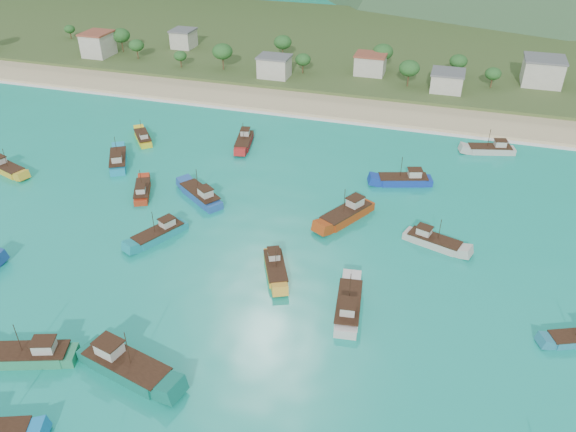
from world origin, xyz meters
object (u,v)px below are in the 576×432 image
(boat_1, at_px, (7,169))
(boat_15, at_px, (275,269))
(boat_23, at_px, (347,215))
(boat_19, at_px, (126,366))
(boat_28, at_px, (244,142))
(boat_16, at_px, (433,242))
(boat_2, at_px, (159,234))
(boat_13, at_px, (490,150))
(boat_22, at_px, (118,161))
(boat_21, at_px, (143,138))
(boat_3, at_px, (142,192))
(boat_8, at_px, (348,307))
(boat_10, at_px, (404,180))
(boat_14, at_px, (31,356))
(boat_20, at_px, (201,196))

(boat_1, bearing_deg, boat_15, 94.88)
(boat_1, xyz_separation_m, boat_23, (73.07, 2.99, 0.19))
(boat_19, distance_m, boat_28, 69.86)
(boat_16, bearing_deg, boat_2, -58.11)
(boat_2, height_order, boat_13, boat_13)
(boat_22, bearing_deg, boat_21, 64.53)
(boat_19, height_order, boat_22, boat_19)
(boat_19, height_order, boat_21, boat_19)
(boat_21, bearing_deg, boat_22, -125.02)
(boat_3, relative_size, boat_16, 0.90)
(boat_3, xyz_separation_m, boat_8, (46.18, -21.81, 0.23))
(boat_15, bearing_deg, boat_22, -55.50)
(boat_15, xyz_separation_m, boat_21, (-45.59, 38.63, -0.06))
(boat_2, height_order, boat_3, boat_2)
(boat_22, bearing_deg, boat_2, -75.95)
(boat_10, bearing_deg, boat_16, -176.91)
(boat_16, bearing_deg, boat_22, -81.59)
(boat_14, height_order, boat_16, boat_14)
(boat_14, distance_m, boat_21, 69.27)
(boat_19, height_order, boat_20, boat_19)
(boat_8, distance_m, boat_16, 23.38)
(boat_19, bearing_deg, boat_21, -139.04)
(boat_20, bearing_deg, boat_28, 37.01)
(boat_3, bearing_deg, boat_21, 93.76)
(boat_1, height_order, boat_16, boat_1)
(boat_1, xyz_separation_m, boat_15, (65.39, -15.97, -0.05))
(boat_10, xyz_separation_m, boat_21, (-61.70, 3.17, -0.19))
(boat_3, xyz_separation_m, boat_19, (21.14, -41.62, 0.46))
(boat_13, bearing_deg, boat_8, 147.80)
(boat_2, xyz_separation_m, boat_23, (30.20, 15.68, 0.18))
(boat_16, bearing_deg, boat_19, -23.58)
(boat_3, height_order, boat_15, boat_15)
(boat_23, bearing_deg, boat_14, 83.64)
(boat_3, relative_size, boat_20, 0.85)
(boat_20, height_order, boat_22, boat_20)
(boat_15, height_order, boat_20, boat_20)
(boat_3, bearing_deg, boat_14, -104.80)
(boat_2, relative_size, boat_10, 0.93)
(boat_3, xyz_separation_m, boat_15, (33.04, -16.00, 0.07))
(boat_3, relative_size, boat_19, 0.68)
(boat_2, bearing_deg, boat_28, -64.73)
(boat_13, relative_size, boat_23, 0.89)
(boat_3, distance_m, boat_21, 25.87)
(boat_14, relative_size, boat_16, 1.15)
(boat_3, distance_m, boat_13, 77.13)
(boat_1, bearing_deg, boat_20, 110.65)
(boat_8, relative_size, boat_21, 1.32)
(boat_21, relative_size, boat_28, 0.82)
(boat_15, xyz_separation_m, boat_22, (-44.59, 26.08, 0.14))
(boat_28, bearing_deg, boat_19, 86.51)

